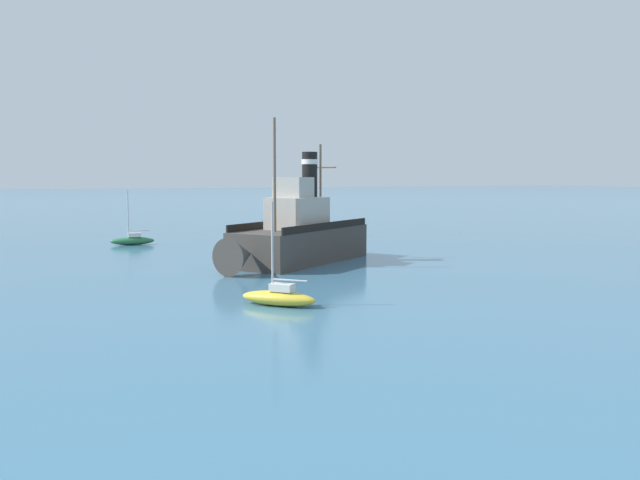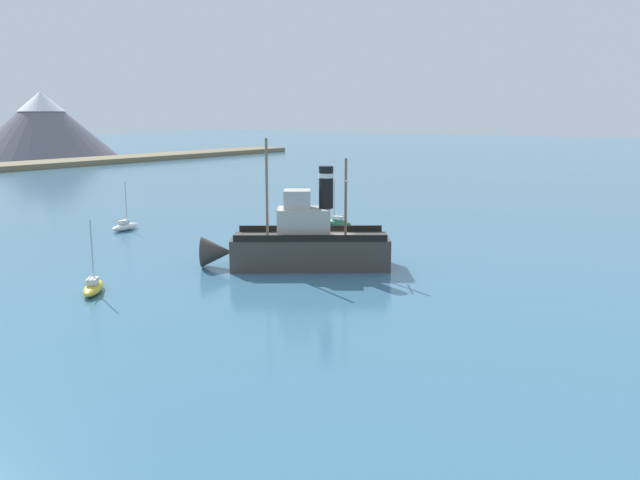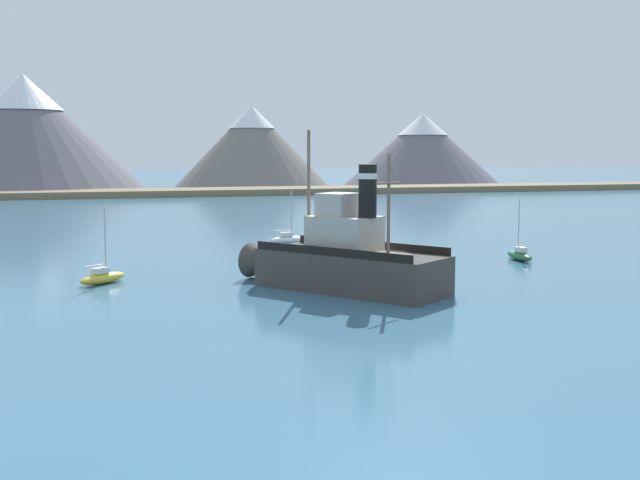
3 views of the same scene
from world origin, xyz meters
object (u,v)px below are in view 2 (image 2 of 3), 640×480
object	(u,v)px
old_tugboat	(302,244)
sailboat_yellow	(93,287)
sailboat_white	(125,226)
sailboat_green	(337,222)

from	to	relation	value
old_tugboat	sailboat_yellow	xyz separation A→B (m)	(-14.28, 6.58, -1.40)
sailboat_yellow	sailboat_white	size ratio (longest dim) A/B	1.00
old_tugboat	sailboat_yellow	bearing A→B (deg)	155.25
old_tugboat	sailboat_green	bearing A→B (deg)	26.50
sailboat_yellow	sailboat_white	bearing A→B (deg)	46.77
old_tugboat	sailboat_white	xyz separation A→B (m)	(2.72, 24.66, -1.40)
old_tugboat	sailboat_green	distance (m)	19.54
old_tugboat	sailboat_yellow	size ratio (longest dim) A/B	2.78
sailboat_green	sailboat_yellow	bearing A→B (deg)	-176.19
sailboat_yellow	sailboat_white	distance (m)	24.81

